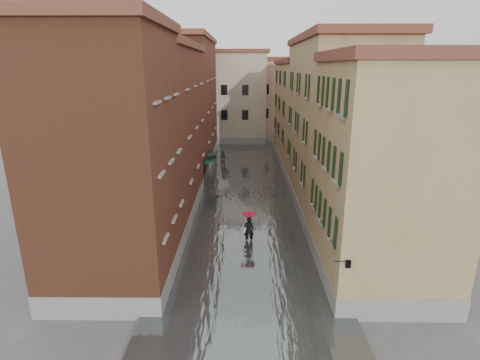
{
  "coord_description": "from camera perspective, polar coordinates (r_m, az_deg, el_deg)",
  "views": [
    {
      "loc": [
        -0.24,
        -20.61,
        11.28
      ],
      "look_at": [
        -0.5,
        6.42,
        3.0
      ],
      "focal_mm": 28.0,
      "sensor_mm": 36.0,
      "label": 1
    }
  ],
  "objects": [
    {
      "name": "building_left_mid",
      "position": [
        30.79,
        -12.25,
        7.24
      ],
      "size": [
        6.0,
        14.0,
        12.5
      ],
      "primitive_type": "cube",
      "color": "brown",
      "rests_on": "ground"
    },
    {
      "name": "pedestrian_far",
      "position": [
        43.41,
        -2.53,
        3.22
      ],
      "size": [
        0.94,
        0.75,
        1.86
      ],
      "primitive_type": "imported",
      "rotation": [
        0.0,
        0.0,
        0.05
      ],
      "color": "black",
      "rests_on": "ground"
    },
    {
      "name": "awning_far",
      "position": [
        37.77,
        -4.41,
        3.49
      ],
      "size": [
        1.09,
        3.24,
        2.8
      ],
      "color": "#153024",
      "rests_on": "ground"
    },
    {
      "name": "building_left_far",
      "position": [
        45.32,
        -8.2,
        11.44
      ],
      "size": [
        6.0,
        16.0,
        14.0
      ],
      "primitive_type": "cube",
      "color": "brown",
      "rests_on": "ground"
    },
    {
      "name": "pedestrian_main",
      "position": [
        24.7,
        1.36,
        -6.96
      ],
      "size": [
        0.97,
        0.97,
        2.06
      ],
      "color": "black",
      "rests_on": "ground"
    },
    {
      "name": "building_left_near",
      "position": [
        20.37,
        -18.88,
        2.53
      ],
      "size": [
        6.0,
        8.0,
        13.0
      ],
      "primitive_type": "cube",
      "color": "brown",
      "rests_on": "ground"
    },
    {
      "name": "building_end_pink",
      "position": [
        61.16,
        6.54,
        11.97
      ],
      "size": [
        10.0,
        9.0,
        12.0
      ],
      "primitive_type": "cube",
      "color": "tan",
      "rests_on": "ground"
    },
    {
      "name": "building_right_mid",
      "position": [
        30.86,
        14.23,
        7.6
      ],
      "size": [
        6.0,
        14.0,
        13.0
      ],
      "primitive_type": "cube",
      "color": "tan",
      "rests_on": "ground"
    },
    {
      "name": "floodwater",
      "position": [
        35.42,
        0.9,
        -1.37
      ],
      "size": [
        10.0,
        60.0,
        0.2
      ],
      "primitive_type": "cube",
      "color": "#505659",
      "rests_on": "ground"
    },
    {
      "name": "window_planters",
      "position": [
        20.47,
        12.86,
        -5.74
      ],
      "size": [
        0.59,
        5.47,
        0.84
      ],
      "color": "brown",
      "rests_on": "ground"
    },
    {
      "name": "awning_near",
      "position": [
        36.47,
        -4.59,
        2.98
      ],
      "size": [
        1.09,
        2.8,
        2.8
      ],
      "color": "#153024",
      "rests_on": "ground"
    },
    {
      "name": "ground",
      "position": [
        23.5,
        1.08,
        -11.66
      ],
      "size": [
        120.0,
        120.0,
        0.0
      ],
      "primitive_type": "plane",
      "color": "#555457",
      "rests_on": "ground"
    },
    {
      "name": "wall_lantern",
      "position": [
        17.4,
        16.06,
        -12.09
      ],
      "size": [
        0.71,
        0.22,
        0.35
      ],
      "color": "black",
      "rests_on": "ground"
    },
    {
      "name": "building_end_cream",
      "position": [
        58.87,
        -2.2,
        12.36
      ],
      "size": [
        12.0,
        9.0,
        13.0
      ],
      "primitive_type": "cube",
      "color": "#C3B39B",
      "rests_on": "ground"
    },
    {
      "name": "building_right_far",
      "position": [
        45.53,
        9.83,
        9.81
      ],
      "size": [
        6.0,
        16.0,
        11.5
      ],
      "primitive_type": "cube",
      "color": "#95754D",
      "rests_on": "ground"
    },
    {
      "name": "building_right_near",
      "position": [
        20.72,
        20.97,
        0.39
      ],
      "size": [
        6.0,
        8.0,
        11.5
      ],
      "primitive_type": "cube",
      "color": "#95754D",
      "rests_on": "ground"
    }
  ]
}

